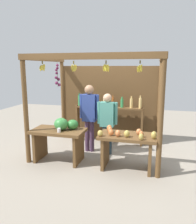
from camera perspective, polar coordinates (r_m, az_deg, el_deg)
name	(u,v)px	position (r m, az deg, el deg)	size (l,w,h in m)	color
ground_plane	(100,152)	(5.58, 0.51, -10.11)	(12.00, 12.00, 0.00)	gray
market_stall	(104,95)	(5.64, 1.54, 4.42)	(2.85, 2.05, 2.30)	brown
fruit_counter_left	(61,135)	(4.95, -9.53, -5.72)	(1.15, 0.64, 0.98)	brown
fruit_counter_right	(127,143)	(4.58, 7.39, -7.89)	(1.16, 0.65, 0.86)	brown
bottle_shelf_unit	(109,114)	(6.01, 2.80, -0.46)	(1.83, 0.22, 1.35)	brown
vendor_man	(89,112)	(5.37, -2.21, -0.04)	(0.48, 0.22, 1.63)	#4A324C
vendor_woman	(107,119)	(5.22, 2.37, -1.77)	(0.48, 0.20, 1.45)	#293C47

